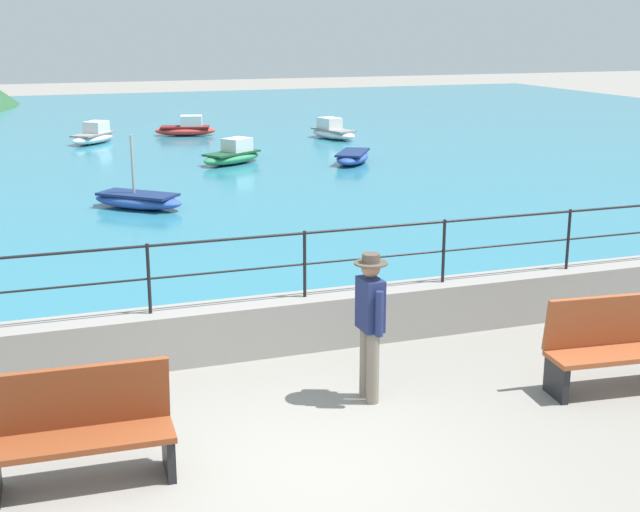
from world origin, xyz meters
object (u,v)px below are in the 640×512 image
object	(u,v)px
boat_2	(138,200)
boat_4	(233,155)
bench_far	(615,343)
boat_1	(353,157)
person_walking	(370,320)
boat_5	(333,131)
bench_main	(81,427)
boat_3	(186,129)
boat_0	(94,136)

from	to	relation	value
boat_2	boat_4	xyz separation A→B (m)	(3.70, 5.80, 0.07)
bench_far	boat_1	size ratio (longest dim) A/B	0.72
person_walking	boat_5	bearing A→B (deg)	70.74
boat_5	bench_main	bearing A→B (deg)	-115.69
bench_main	boat_2	bearing A→B (deg)	79.62
boat_1	boat_3	bearing A→B (deg)	112.44
boat_0	boat_5	bearing A→B (deg)	-11.26
boat_0	boat_1	world-z (taller)	boat_0
boat_5	boat_3	bearing A→B (deg)	151.16
boat_2	boat_5	size ratio (longest dim) A/B	0.93
bench_main	boat_0	world-z (taller)	bench_main
person_walking	boat_2	bearing A→B (deg)	95.03
bench_far	boat_0	world-z (taller)	bench_far
person_walking	boat_4	bearing A→B (deg)	81.16
boat_2	boat_5	xyz separation A→B (m)	(8.66, 10.38, 0.07)
boat_0	boat_5	xyz separation A→B (m)	(8.52, -1.70, 0.00)
bench_main	boat_2	distance (m)	12.52
boat_4	boat_5	bearing A→B (deg)	42.76
boat_2	boat_1	bearing A→B (deg)	32.85
bench_main	person_walking	distance (m)	3.39
bench_main	boat_1	size ratio (longest dim) A/B	0.71
boat_5	person_walking	bearing A→B (deg)	-109.26
boat_2	boat_3	distance (m)	13.63
bench_main	boat_5	size ratio (longest dim) A/B	0.70
boat_0	boat_1	xyz separation A→B (m)	(7.05, -7.44, -0.07)
person_walking	boat_0	size ratio (longest dim) A/B	0.73
bench_far	boat_1	world-z (taller)	bench_far
bench_main	boat_4	distance (m)	19.07
boat_3	boat_0	bearing A→B (deg)	-163.69
boat_0	boat_5	distance (m)	8.68
bench_far	boat_1	bearing A→B (deg)	78.86
person_walking	boat_4	size ratio (longest dim) A/B	0.73
boat_0	boat_2	bearing A→B (deg)	-90.69
boat_1	boat_2	world-z (taller)	boat_2
boat_0	boat_4	size ratio (longest dim) A/B	0.99
boat_0	boat_2	distance (m)	12.08
bench_far	boat_0	xyz separation A→B (m)	(-3.74, 24.24, -0.23)
bench_far	person_walking	distance (m)	2.98
person_walking	boat_1	xyz separation A→B (m)	(6.18, 16.15, -0.72)
bench_far	boat_2	xyz separation A→B (m)	(-3.89, 12.16, -0.30)
person_walking	bench_main	bearing A→B (deg)	-166.12
bench_main	bench_far	distance (m)	6.14
bench_far	boat_0	size ratio (longest dim) A/B	0.73
bench_main	boat_0	distance (m)	24.51
boat_3	boat_4	size ratio (longest dim) A/B	1.02
boat_5	boat_2	bearing A→B (deg)	-129.84
bench_far	boat_2	bearing A→B (deg)	107.72
boat_4	boat_5	xyz separation A→B (m)	(4.96, 4.58, 0.00)
boat_3	bench_far	bearing A→B (deg)	-89.57
boat_4	boat_3	bearing A→B (deg)	90.07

